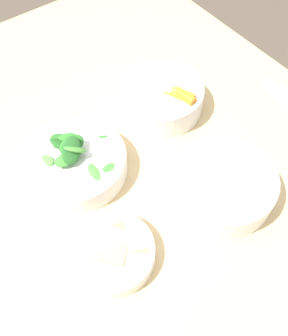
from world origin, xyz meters
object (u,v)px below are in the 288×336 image
bowl_carrots (162,96)px  bowl_cookies (113,252)px  bowl_beans_hotdog (223,185)px  bowl_greens (76,161)px

bowl_carrots → bowl_cookies: (0.23, -0.28, -0.01)m
bowl_beans_hotdog → bowl_greens: bearing=-137.5°
bowl_greens → bowl_beans_hotdog: 0.29m
bowl_carrots → bowl_beans_hotdog: size_ratio=0.96×
bowl_cookies → bowl_carrots: bearing=128.6°
bowl_carrots → bowl_cookies: size_ratio=1.26×
bowl_beans_hotdog → bowl_cookies: 0.24m
bowl_carrots → bowl_beans_hotdog: (0.25, -0.05, -0.00)m
bowl_beans_hotdog → bowl_cookies: size_ratio=1.31×
bowl_beans_hotdog → bowl_cookies: bearing=-94.6°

